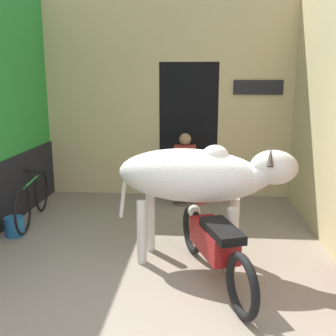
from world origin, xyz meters
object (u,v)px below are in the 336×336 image
object	(u,v)px
shopkeeper_seated	(185,167)
bucket	(14,226)
cow	(198,177)
bicycle	(33,199)
motorcycle_near	(214,243)
plastic_stool	(200,188)

from	to	relation	value
shopkeeper_seated	bucket	xyz separation A→B (m)	(-2.27, -1.62, -0.52)
cow	bicycle	distance (m)	2.80
cow	shopkeeper_seated	size ratio (longest dim) A/B	1.69
cow	bicycle	size ratio (longest dim) A/B	1.23
motorcycle_near	plastic_stool	world-z (taller)	motorcycle_near
cow	motorcycle_near	distance (m)	0.76
cow	plastic_stool	world-z (taller)	cow
shopkeeper_seated	bucket	bearing A→B (deg)	-144.48
bicycle	bucket	world-z (taller)	bicycle
shopkeeper_seated	bicycle	bearing A→B (deg)	-154.59
motorcycle_near	shopkeeper_seated	size ratio (longest dim) A/B	1.58
bicycle	plastic_stool	size ratio (longest dim) A/B	3.54
motorcycle_near	bicycle	bearing A→B (deg)	149.22
cow	bicycle	xyz separation A→B (m)	(-2.46, 1.16, -0.67)
cow	plastic_stool	distance (m)	2.44
motorcycle_near	shopkeeper_seated	world-z (taller)	shopkeeper_seated
bucket	motorcycle_near	bearing A→B (deg)	-20.66
motorcycle_near	plastic_stool	distance (m)	2.73
cow	bucket	world-z (taller)	cow
cow	bicycle	bearing A→B (deg)	154.81
motorcycle_near	bucket	bearing A→B (deg)	159.34
plastic_stool	bucket	world-z (taller)	plastic_stool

